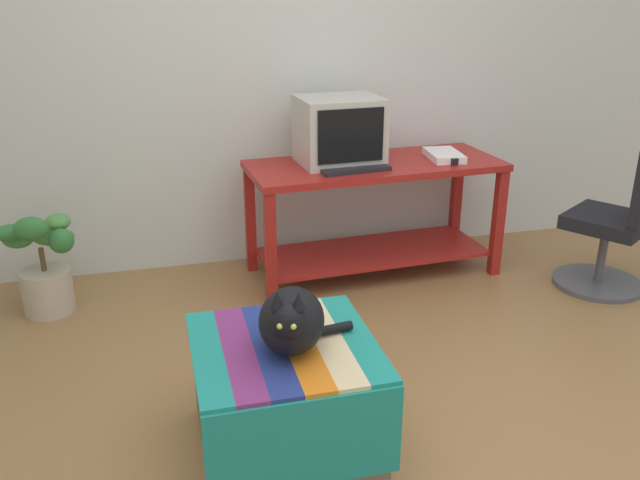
% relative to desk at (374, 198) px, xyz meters
% --- Properties ---
extents(ground_plane, '(14.00, 14.00, 0.00)m').
position_rel_desk_xyz_m(ground_plane, '(-0.48, -1.60, -0.48)').
color(ground_plane, olive).
extents(back_wall, '(8.00, 0.10, 2.60)m').
position_rel_desk_xyz_m(back_wall, '(-0.48, 0.45, 0.82)').
color(back_wall, silver).
rests_on(back_wall, ground_plane).
extents(desk, '(1.53, 0.69, 0.71)m').
position_rel_desk_xyz_m(desk, '(0.00, 0.00, 0.00)').
color(desk, maroon).
rests_on(desk, ground_plane).
extents(tv_monitor, '(0.49, 0.42, 0.38)m').
position_rel_desk_xyz_m(tv_monitor, '(-0.21, 0.05, 0.41)').
color(tv_monitor, '#BCB7A8').
rests_on(tv_monitor, desk).
extents(keyboard, '(0.41, 0.20, 0.02)m').
position_rel_desk_xyz_m(keyboard, '(-0.17, -0.15, 0.24)').
color(keyboard, black).
rests_on(keyboard, desk).
extents(book, '(0.21, 0.32, 0.04)m').
position_rel_desk_xyz_m(book, '(0.43, -0.02, 0.24)').
color(book, white).
rests_on(book, desk).
extents(ottoman_with_blanket, '(0.68, 0.69, 0.45)m').
position_rel_desk_xyz_m(ottoman_with_blanket, '(-0.87, -1.51, -0.25)').
color(ottoman_with_blanket, '#7A664C').
rests_on(ottoman_with_blanket, ground_plane).
extents(cat, '(0.41, 0.38, 0.28)m').
position_rel_desk_xyz_m(cat, '(-0.85, -1.55, 0.09)').
color(cat, black).
rests_on(cat, ottoman_with_blanket).
extents(potted_plant, '(0.40, 0.38, 0.60)m').
position_rel_desk_xyz_m(potted_plant, '(-1.90, -0.06, -0.22)').
color(potted_plant, '#B7A893').
rests_on(potted_plant, ground_plane).
extents(office_chair, '(0.58, 0.58, 0.89)m').
position_rel_desk_xyz_m(office_chair, '(1.28, -0.58, -0.10)').
color(office_chair, '#4C4C51').
rests_on(office_chair, ground_plane).
extents(stapler, '(0.06, 0.12, 0.04)m').
position_rel_desk_xyz_m(stapler, '(0.42, -0.13, 0.24)').
color(stapler, black).
rests_on(stapler, desk).
extents(pen, '(0.10, 0.11, 0.01)m').
position_rel_desk_xyz_m(pen, '(0.52, 0.10, 0.23)').
color(pen, '#2351B2').
rests_on(pen, desk).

